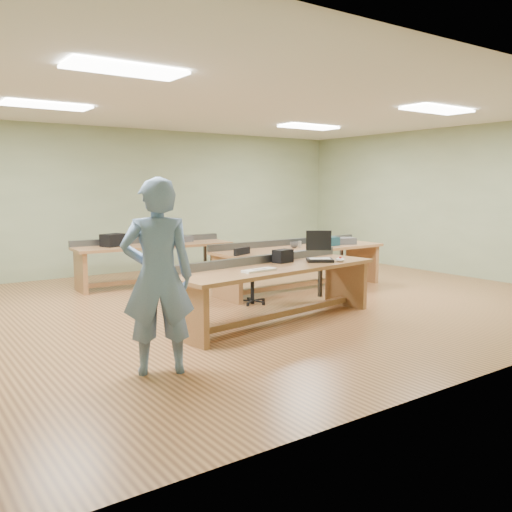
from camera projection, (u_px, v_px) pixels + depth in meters
name	position (u px, v px, depth m)	size (l,w,h in m)	color
floor	(248.00, 303.00, 8.45)	(10.00, 10.00, 0.00)	#A46E3E
ceiling	(247.00, 106.00, 8.06)	(10.00, 10.00, 0.00)	silver
wall_back	(142.00, 201.00, 11.50)	(10.00, 0.04, 3.00)	#96A87F
wall_front	(491.00, 220.00, 5.01)	(10.00, 0.04, 3.00)	#96A87F
wall_right	(449.00, 201.00, 11.11)	(0.04, 8.00, 3.00)	#96A87F
fluor_panels	(247.00, 108.00, 8.07)	(6.20, 3.50, 0.03)	white
workbench_front	(275.00, 280.00, 7.24)	(3.22, 1.24, 0.86)	#A37444
workbench_mid	(299.00, 257.00, 9.50)	(3.31, 0.94, 0.86)	#A37444
workbench_back	(154.00, 255.00, 9.96)	(2.93, 0.96, 0.86)	#A37444
person	(158.00, 277.00, 5.18)	(0.69, 0.45, 1.90)	#6A8AAD
laptop_base	(320.00, 260.00, 7.66)	(0.36, 0.30, 0.04)	black
laptop_screen	(319.00, 240.00, 7.77)	(0.36, 0.02, 0.29)	black
keyboard	(259.00, 270.00, 6.79)	(0.47, 0.16, 0.03)	silver
trackball_mouse	(340.00, 260.00, 7.64)	(0.12, 0.14, 0.06)	white
camera_bag	(283.00, 256.00, 7.55)	(0.27, 0.17, 0.18)	black
task_chair	(250.00, 283.00, 8.39)	(0.60, 0.60, 0.86)	black
parts_bin_teal	(325.00, 241.00, 9.71)	(0.44, 0.33, 0.16)	#12313A
parts_bin_grey	(343.00, 241.00, 9.94)	(0.44, 0.28, 0.12)	#3C3C3F
mug	(294.00, 245.00, 9.33)	(0.14, 0.14, 0.11)	#3C3C3F
drinks_can	(300.00, 244.00, 9.47)	(0.06, 0.06, 0.11)	silver
storage_box_back	(113.00, 240.00, 9.57)	(0.39, 0.28, 0.22)	black
tray_back	(184.00, 239.00, 10.36)	(0.28, 0.21, 0.11)	#3C3C3F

